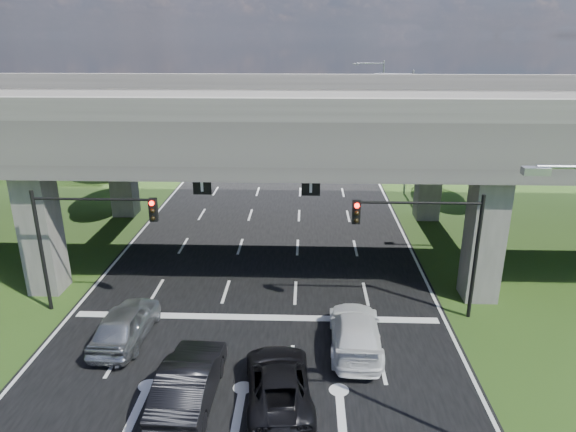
# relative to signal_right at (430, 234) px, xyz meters

# --- Properties ---
(ground) EXTENTS (160.00, 160.00, 0.00)m
(ground) POSITION_rel_signal_right_xyz_m (-7.82, -3.94, -4.19)
(ground) COLOR #263F14
(ground) RESTS_ON ground
(road) EXTENTS (18.00, 120.00, 0.03)m
(road) POSITION_rel_signal_right_xyz_m (-7.82, 6.06, -4.17)
(road) COLOR black
(road) RESTS_ON ground
(overpass) EXTENTS (80.00, 15.00, 10.00)m
(overpass) POSITION_rel_signal_right_xyz_m (-7.82, 8.06, 3.73)
(overpass) COLOR #34312F
(overpass) RESTS_ON ground
(warehouse) EXTENTS (20.00, 10.00, 4.00)m
(warehouse) POSITION_rel_signal_right_xyz_m (-33.82, 31.06, -2.19)
(warehouse) COLOR #9E9E99
(warehouse) RESTS_ON ground
(signal_right) EXTENTS (5.76, 0.54, 6.00)m
(signal_right) POSITION_rel_signal_right_xyz_m (0.00, 0.00, 0.00)
(signal_right) COLOR black
(signal_right) RESTS_ON ground
(signal_left) EXTENTS (5.76, 0.54, 6.00)m
(signal_left) POSITION_rel_signal_right_xyz_m (-15.65, 0.00, 0.00)
(signal_left) COLOR black
(signal_left) RESTS_ON ground
(streetlight_far) EXTENTS (3.38, 0.25, 10.00)m
(streetlight_far) POSITION_rel_signal_right_xyz_m (2.27, 20.06, 1.66)
(streetlight_far) COLOR gray
(streetlight_far) RESTS_ON ground
(streetlight_beyond) EXTENTS (3.38, 0.25, 10.00)m
(streetlight_beyond) POSITION_rel_signal_right_xyz_m (2.27, 36.06, 1.66)
(streetlight_beyond) COLOR gray
(streetlight_beyond) RESTS_ON ground
(tree_left_near) EXTENTS (4.50, 4.50, 7.80)m
(tree_left_near) POSITION_rel_signal_right_xyz_m (-21.78, 22.06, 0.63)
(tree_left_near) COLOR black
(tree_left_near) RESTS_ON ground
(tree_left_mid) EXTENTS (3.91, 3.90, 6.76)m
(tree_left_mid) POSITION_rel_signal_right_xyz_m (-24.78, 30.06, -0.01)
(tree_left_mid) COLOR black
(tree_left_mid) RESTS_ON ground
(tree_left_far) EXTENTS (4.80, 4.80, 8.32)m
(tree_left_far) POSITION_rel_signal_right_xyz_m (-20.78, 38.06, 0.95)
(tree_left_far) COLOR black
(tree_left_far) RESTS_ON ground
(tree_right_near) EXTENTS (4.20, 4.20, 7.28)m
(tree_right_near) POSITION_rel_signal_right_xyz_m (5.22, 24.06, 0.31)
(tree_right_near) COLOR black
(tree_right_near) RESTS_ON ground
(tree_right_mid) EXTENTS (3.91, 3.90, 6.76)m
(tree_right_mid) POSITION_rel_signal_right_xyz_m (8.22, 32.06, -0.01)
(tree_right_mid) COLOR black
(tree_right_mid) RESTS_ON ground
(tree_right_far) EXTENTS (4.50, 4.50, 7.80)m
(tree_right_far) POSITION_rel_signal_right_xyz_m (4.22, 40.06, 0.63)
(tree_right_far) COLOR black
(tree_right_far) RESTS_ON ground
(car_silver) EXTENTS (2.10, 4.82, 1.62)m
(car_silver) POSITION_rel_signal_right_xyz_m (-13.22, -2.51, -3.35)
(car_silver) COLOR #ACAFB4
(car_silver) RESTS_ON road
(car_dark) EXTENTS (1.94, 5.21, 1.70)m
(car_dark) POSITION_rel_signal_right_xyz_m (-9.62, -6.36, -3.31)
(car_dark) COLOR black
(car_dark) RESTS_ON road
(car_white) EXTENTS (2.25, 5.25, 1.51)m
(car_white) POSITION_rel_signal_right_xyz_m (-3.40, -2.72, -3.40)
(car_white) COLOR white
(car_white) RESTS_ON road
(car_trailing) EXTENTS (2.80, 5.17, 1.38)m
(car_trailing) POSITION_rel_signal_right_xyz_m (-6.45, -6.08, -3.47)
(car_trailing) COLOR black
(car_trailing) RESTS_ON road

